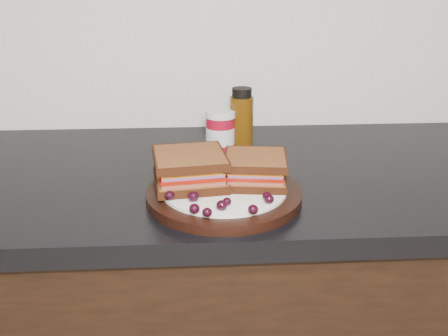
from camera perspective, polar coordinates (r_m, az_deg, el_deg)
The scene contains 26 objects.
countertop at distance 1.06m, azimuth -12.34°, elevation -1.38°, with size 3.98×0.60×0.04m, color black.
plate at distance 0.90m, azimuth 0.00°, elevation -3.01°, with size 0.28×0.28×0.02m, color black.
sandwich_left at distance 0.90m, azimuth -3.91°, elevation -0.10°, with size 0.13×0.13×0.06m, color brown, non-canonical shape.
sandwich_right at distance 0.91m, azimuth 3.60°, elevation -0.13°, with size 0.11×0.11×0.05m, color brown, non-canonical shape.
grape_0 at distance 0.85m, azimuth -6.24°, elevation -3.13°, with size 0.02×0.02×0.02m, color black.
grape_1 at distance 0.84m, azimuth -3.52°, elevation -3.24°, with size 0.02×0.02×0.02m, color black.
grape_2 at distance 0.80m, azimuth -3.40°, elevation -4.65°, with size 0.02×0.02×0.02m, color black.
grape_3 at distance 0.79m, azimuth -1.93°, elevation -5.07°, with size 0.02×0.02×0.01m, color black.
grape_4 at distance 0.81m, azimuth -0.27°, elevation -4.27°, with size 0.02×0.02×0.02m, color black.
grape_5 at distance 0.82m, azimuth 0.34°, elevation -3.85°, with size 0.01×0.01×0.01m, color black.
grape_6 at distance 0.80m, azimuth 3.34°, elevation -4.74°, with size 0.02×0.02×0.02m, color black.
grape_7 at distance 0.83m, azimuth 5.17°, elevation -3.55°, with size 0.02×0.02×0.02m, color black.
grape_8 at distance 0.85m, azimuth 4.93°, elevation -3.20°, with size 0.02×0.02×0.01m, color black.
grape_9 at distance 0.88m, azimuth 3.44°, elevation -2.17°, with size 0.02×0.02×0.02m, color black.
grape_10 at distance 0.90m, azimuth 6.10°, elevation -1.49°, with size 0.02×0.02×0.02m, color black.
grape_11 at distance 0.91m, azimuth 4.27°, elevation -1.40°, with size 0.02×0.02×0.02m, color black.
grape_12 at distance 0.94m, azimuth 4.33°, elevation -0.62°, with size 0.02×0.02×0.01m, color black.
grape_13 at distance 0.96m, azimuth -3.36°, elevation 0.03°, with size 0.02×0.02×0.02m, color black.
grape_14 at distance 0.92m, azimuth -4.85°, elevation -1.04°, with size 0.02×0.02×0.02m, color black.
grape_15 at distance 0.90m, azimuth -4.49°, elevation -1.57°, with size 0.02×0.02×0.02m, color black.
grape_16 at distance 0.89m, azimuth -5.71°, elevation -1.86°, with size 0.02×0.02×0.02m, color black.
grape_17 at distance 0.94m, azimuth -3.42°, elevation -0.43°, with size 0.02×0.02×0.02m, color black.
grape_18 at distance 0.92m, azimuth -5.54°, elevation -1.01°, with size 0.02×0.02×0.02m, color black.
grape_19 at distance 0.91m, azimuth -4.85°, elevation -1.26°, with size 0.02×0.02×0.02m, color black.
condiment_jar at distance 1.11m, azimuth -0.41°, elevation 4.17°, with size 0.07×0.07×0.10m, color maroon.
oil_bottle at distance 1.12m, azimuth 2.01°, elevation 5.48°, with size 0.05×0.05×0.15m, color #482A07.
Camera 1 is at (0.17, 0.74, 1.29)m, focal length 40.00 mm.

